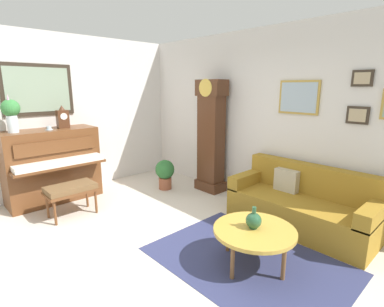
% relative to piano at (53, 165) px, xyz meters
% --- Properties ---
extents(ground_plane, '(6.40, 6.00, 0.10)m').
position_rel_piano_xyz_m(ground_plane, '(2.23, 0.18, -0.67)').
color(ground_plane, beige).
extents(wall_left, '(0.13, 4.90, 2.80)m').
position_rel_piano_xyz_m(wall_left, '(-0.37, 0.18, 0.79)').
color(wall_left, silver).
rests_on(wall_left, ground_plane).
extents(wall_back, '(5.30, 0.13, 2.80)m').
position_rel_piano_xyz_m(wall_back, '(2.25, 2.58, 0.79)').
color(wall_back, silver).
rests_on(wall_back, ground_plane).
extents(area_rug, '(2.10, 1.50, 0.01)m').
position_rel_piano_xyz_m(area_rug, '(3.34, 0.92, -0.61)').
color(area_rug, navy).
rests_on(area_rug, ground_plane).
extents(piano, '(0.87, 1.44, 1.22)m').
position_rel_piano_xyz_m(piano, '(0.00, 0.00, 0.00)').
color(piano, brown).
rests_on(piano, ground_plane).
extents(piano_bench, '(0.42, 0.70, 0.48)m').
position_rel_piano_xyz_m(piano_bench, '(0.82, -0.03, -0.21)').
color(piano_bench, brown).
rests_on(piano_bench, ground_plane).
extents(grandfather_clock, '(0.52, 0.34, 2.03)m').
position_rel_piano_xyz_m(grandfather_clock, '(1.48, 2.30, 0.35)').
color(grandfather_clock, '#4C2B19').
rests_on(grandfather_clock, ground_plane).
extents(couch, '(1.90, 0.80, 0.84)m').
position_rel_piano_xyz_m(couch, '(3.34, 2.14, -0.30)').
color(couch, olive).
rests_on(couch, ground_plane).
extents(coffee_table, '(0.88, 0.88, 0.42)m').
position_rel_piano_xyz_m(coffee_table, '(3.41, 0.92, -0.22)').
color(coffee_table, gold).
rests_on(coffee_table, ground_plane).
extents(mantel_clock, '(0.13, 0.18, 0.38)m').
position_rel_piano_xyz_m(mantel_clock, '(0.00, 0.24, 0.77)').
color(mantel_clock, '#4C2B19').
rests_on(mantel_clock, piano).
extents(flower_vase, '(0.26, 0.26, 0.58)m').
position_rel_piano_xyz_m(flower_vase, '(0.00, -0.50, 0.92)').
color(flower_vase, silver).
rests_on(flower_vase, piano).
extents(teacup, '(0.12, 0.12, 0.06)m').
position_rel_piano_xyz_m(teacup, '(0.07, -0.01, 0.63)').
color(teacup, '#ADC6D6').
rests_on(teacup, piano).
extents(green_jug, '(0.17, 0.17, 0.24)m').
position_rel_piano_xyz_m(green_jug, '(3.39, 0.93, -0.11)').
color(green_jug, '#234C33').
rests_on(green_jug, coffee_table).
extents(potted_plant, '(0.36, 0.36, 0.56)m').
position_rel_piano_xyz_m(potted_plant, '(0.85, 1.71, -0.29)').
color(potted_plant, '#935138').
rests_on(potted_plant, ground_plane).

